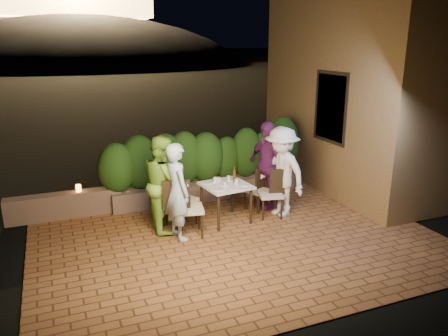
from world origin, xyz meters
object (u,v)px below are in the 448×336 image
dining_table (226,203)px  chair_left_front (189,208)px  chair_right_back (256,189)px  diner_green (163,183)px  beer_bottle (234,174)px  chair_left_back (181,199)px  diner_purple (267,165)px  diner_white (281,172)px  bowl (217,179)px  diner_blue (177,192)px  parapet_lamp (78,188)px  chair_right_front (270,193)px

dining_table → chair_left_front: chair_left_front is taller
chair_right_back → diner_green: diner_green is taller
beer_bottle → chair_left_back: size_ratio=0.29×
chair_left_back → diner_purple: bearing=-21.6°
diner_green → diner_white: 2.34m
bowl → diner_green: size_ratio=0.10×
diner_blue → diner_green: (-0.13, 0.48, 0.02)m
chair_left_front → diner_purple: 2.10m
chair_left_back → diner_blue: size_ratio=0.60×
dining_table → beer_bottle: beer_bottle is taller
bowl → diner_green: diner_green is taller
diner_green → parapet_lamp: diner_green is taller
diner_green → diner_white: (2.33, -0.21, 0.01)m
beer_bottle → chair_right_front: (0.68, -0.22, -0.41)m
bowl → chair_left_back: 0.84m
chair_left_front → beer_bottle: bearing=34.3°
chair_right_front → chair_right_back: bearing=-65.8°
bowl → chair_right_front: chair_right_front is taller
chair_left_front → diner_green: (-0.35, 0.45, 0.36)m
parapet_lamp → diner_green: bearing=-42.0°
chair_left_back → chair_right_back: bearing=-22.2°
chair_right_front → diner_white: 0.48m
chair_left_front → chair_right_back: (1.67, 0.69, -0.09)m
chair_left_back → diner_white: size_ratio=0.58×
diner_purple → dining_table: bearing=-82.5°
dining_table → beer_bottle: (0.22, 0.10, 0.53)m
diner_purple → diner_green: bearing=-95.0°
diner_blue → chair_left_back: bearing=-32.6°
diner_blue → diner_purple: bearing=-80.5°
diner_blue → parapet_lamp: 2.36m
dining_table → diner_purple: bearing=19.9°
dining_table → bowl: bearing=102.0°
bowl → parapet_lamp: 2.78m
beer_bottle → parapet_lamp: (-2.83, 1.27, -0.33)m
chair_right_front → diner_green: bearing=8.0°
dining_table → chair_left_back: chair_left_back is taller
dining_table → diner_blue: 1.24m
chair_right_front → diner_purple: (0.17, 0.51, 0.43)m
dining_table → diner_blue: size_ratio=0.49×
dining_table → diner_blue: (-1.07, -0.38, 0.49)m
diner_white → parapet_lamp: bearing=-126.8°
dining_table → chair_left_back: size_ratio=0.81×
bowl → chair_right_back: bearing=3.1°
dining_table → beer_bottle: 0.58m
chair_right_back → beer_bottle: bearing=-3.5°
chair_left_front → chair_right_back: bearing=33.9°
chair_left_back → diner_blue: (-0.22, -0.54, 0.35)m
chair_left_front → diner_blue: size_ratio=0.60×
diner_blue → diner_green: bearing=4.5°
diner_purple → parapet_lamp: size_ratio=13.12×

